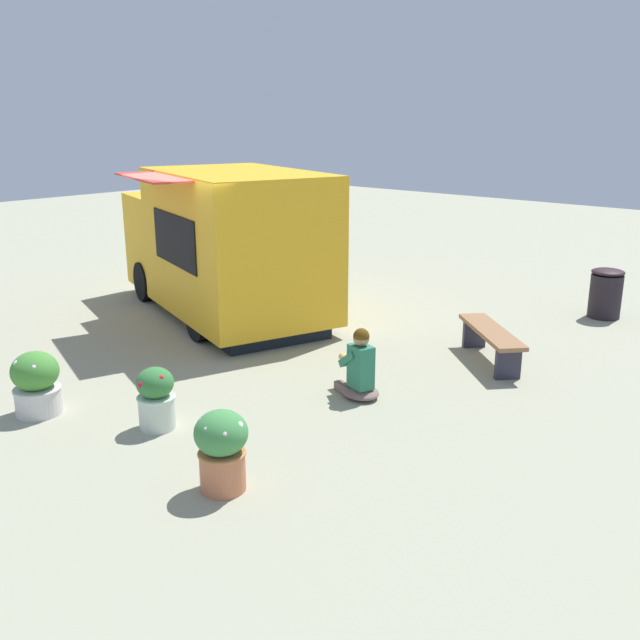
{
  "coord_description": "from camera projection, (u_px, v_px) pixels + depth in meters",
  "views": [
    {
      "loc": [
        7.26,
        8.44,
        3.38
      ],
      "look_at": [
        0.6,
        2.54,
        0.77
      ],
      "focal_mm": 39.36,
      "sensor_mm": 36.0,
      "label": 1
    }
  ],
  "objects": [
    {
      "name": "ground_plane",
      "position": [
        228.0,
        328.0,
        11.53
      ],
      "size": [
        40.0,
        40.0,
        0.0
      ],
      "primitive_type": "plane",
      "color": "#9E9E84"
    },
    {
      "name": "food_truck",
      "position": [
        224.0,
        247.0,
        12.06
      ],
      "size": [
        3.88,
        5.28,
        2.52
      ],
      "color": "gold",
      "rests_on": "ground_plane"
    },
    {
      "name": "person_customer",
      "position": [
        359.0,
        371.0,
        8.67
      ],
      "size": [
        0.58,
        0.78,
        0.89
      ],
      "color": "#725B56",
      "rests_on": "ground_plane"
    },
    {
      "name": "planter_flowering_near",
      "position": [
        156.0,
        397.0,
        7.78
      ],
      "size": [
        0.43,
        0.43,
        0.71
      ],
      "color": "silver",
      "rests_on": "ground_plane"
    },
    {
      "name": "planter_flowering_far",
      "position": [
        222.0,
        448.0,
        6.47
      ],
      "size": [
        0.5,
        0.5,
        0.79
      ],
      "color": "#C07049",
      "rests_on": "ground_plane"
    },
    {
      "name": "planter_flowering_side",
      "position": [
        36.0,
        383.0,
        8.15
      ],
      "size": [
        0.55,
        0.55,
        0.76
      ],
      "color": "silver",
      "rests_on": "ground_plane"
    },
    {
      "name": "plaza_bench",
      "position": [
        491.0,
        337.0,
        9.87
      ],
      "size": [
        1.41,
        1.52,
        0.49
      ],
      "color": "#916644",
      "rests_on": "ground_plane"
    },
    {
      "name": "trash_bin",
      "position": [
        606.0,
        293.0,
        12.06
      ],
      "size": [
        0.55,
        0.55,
        0.86
      ],
      "color": "black",
      "rests_on": "ground_plane"
    }
  ]
}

